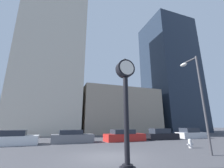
# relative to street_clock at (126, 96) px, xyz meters

# --- Properties ---
(ground_plane) EXTENTS (200.00, 200.00, 0.00)m
(ground_plane) POSITION_rel_street_clock_xyz_m (0.13, 2.89, -3.14)
(ground_plane) COLOR #424247
(building_tall_tower) EXTENTS (12.58, 12.00, 39.56)m
(building_tall_tower) POSITION_rel_street_clock_xyz_m (-5.12, 26.89, 16.64)
(building_tall_tower) COLOR beige
(building_tall_tower) RESTS_ON ground_plane
(building_storefront_row) EXTENTS (16.93, 12.00, 9.59)m
(building_storefront_row) POSITION_rel_street_clock_xyz_m (10.22, 26.89, 1.66)
(building_storefront_row) COLOR gray
(building_storefront_row) RESTS_ON ground_plane
(building_glass_modern) EXTENTS (12.28, 12.00, 32.39)m
(building_glass_modern) POSITION_rel_street_clock_xyz_m (26.88, 26.89, 13.06)
(building_glass_modern) COLOR #1E2838
(building_glass_modern) RESTS_ON ground_plane
(street_clock) EXTENTS (0.88, 0.70, 5.07)m
(street_clock) POSITION_rel_street_clock_xyz_m (0.00, 0.00, 0.00)
(street_clock) COLOR black
(street_clock) RESTS_ON ground_plane
(car_white) EXTENTS (4.28, 2.11, 1.35)m
(car_white) POSITION_rel_street_clock_xyz_m (-6.64, 10.76, -2.56)
(car_white) COLOR silver
(car_white) RESTS_ON ground_plane
(car_grey) EXTENTS (4.35, 1.92, 1.31)m
(car_grey) POSITION_rel_street_clock_xyz_m (-1.26, 10.95, -2.58)
(car_grey) COLOR slate
(car_grey) RESTS_ON ground_plane
(car_red) EXTENTS (4.81, 2.09, 1.31)m
(car_red) POSITION_rel_street_clock_xyz_m (4.65, 10.63, -2.58)
(car_red) COLOR red
(car_red) RESTS_ON ground_plane
(car_black) EXTENTS (4.31, 1.98, 1.38)m
(car_black) POSITION_rel_street_clock_xyz_m (9.99, 10.83, -2.56)
(car_black) COLOR black
(car_black) RESTS_ON ground_plane
(car_silver) EXTENTS (4.03, 1.87, 1.40)m
(car_silver) POSITION_rel_street_clock_xyz_m (15.13, 10.95, -2.55)
(car_silver) COLOR #BCBCC1
(car_silver) RESTS_ON ground_plane
(fire_hydrant_far) EXTENTS (0.63, 0.27, 0.72)m
(fire_hydrant_far) POSITION_rel_street_clock_xyz_m (7.54, 3.86, -2.78)
(fire_hydrant_far) COLOR #B7B7BC
(fire_hydrant_far) RESTS_ON ground_plane
(street_lamp_right) EXTENTS (0.36, 1.57, 6.70)m
(street_lamp_right) POSITION_rel_street_clock_xyz_m (6.24, 1.39, 1.28)
(street_lamp_right) COLOR #38383D
(street_lamp_right) RESTS_ON ground_plane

